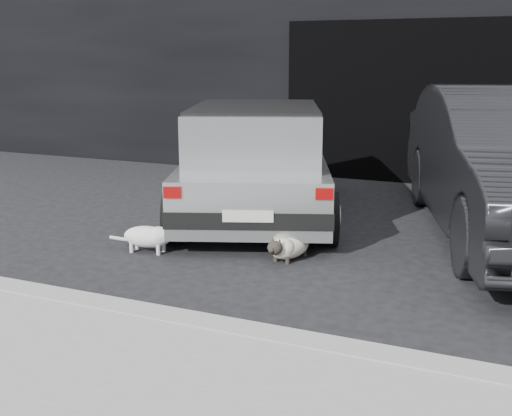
% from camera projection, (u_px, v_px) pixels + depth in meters
% --- Properties ---
extents(ground, '(80.00, 80.00, 0.00)m').
position_uv_depth(ground, '(247.00, 236.00, 7.42)').
color(ground, black).
rests_on(ground, ground).
extents(building_facade, '(34.00, 4.00, 5.00)m').
position_uv_depth(building_facade, '(430.00, 30.00, 11.80)').
color(building_facade, black).
rests_on(building_facade, ground).
extents(garage_opening, '(4.00, 0.10, 2.60)m').
position_uv_depth(garage_opening, '(406.00, 103.00, 10.29)').
color(garage_opening, black).
rests_on(garage_opening, ground).
extents(curb, '(18.00, 0.25, 0.12)m').
position_uv_depth(curb, '(224.00, 331.00, 4.70)').
color(curb, gray).
rests_on(curb, ground).
extents(sidewalk, '(18.00, 2.20, 0.11)m').
position_uv_depth(sidewalk, '(130.00, 413.00, 3.63)').
color(sidewalk, gray).
rests_on(sidewalk, ground).
extents(silver_hatchback, '(3.02, 4.25, 1.43)m').
position_uv_depth(silver_hatchback, '(256.00, 156.00, 8.16)').
color(silver_hatchback, '#B1B3B5').
rests_on(silver_hatchback, ground).
extents(cat_siamese, '(0.39, 0.83, 0.29)m').
position_uv_depth(cat_siamese, '(288.00, 247.00, 6.51)').
color(cat_siamese, beige).
rests_on(cat_siamese, ground).
extents(cat_white, '(0.77, 0.33, 0.36)m').
position_uv_depth(cat_white, '(150.00, 236.00, 6.76)').
color(cat_white, silver).
rests_on(cat_white, ground).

